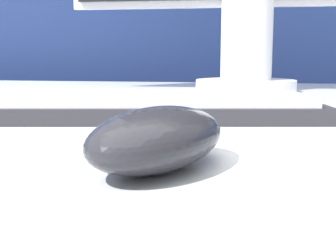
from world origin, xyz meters
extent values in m
cube|color=navy|center=(0.00, 0.71, 0.58)|extent=(5.00, 0.03, 1.15)
ellipsoid|color=#232328|center=(0.03, -0.23, 0.73)|extent=(0.10, 0.13, 0.04)
cube|color=#28282D|center=(-0.07, -0.02, 0.72)|extent=(0.47, 0.20, 0.02)
cube|color=silver|center=(-0.07, -0.02, 0.73)|extent=(0.44, 0.18, 0.01)
cylinder|color=white|center=(0.08, 0.34, 0.72)|extent=(0.17, 0.17, 0.02)
cylinder|color=white|center=(0.08, 0.34, 0.80)|extent=(0.09, 0.09, 0.14)
camera|label=1|loc=(0.08, -0.49, 0.78)|focal=50.00mm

